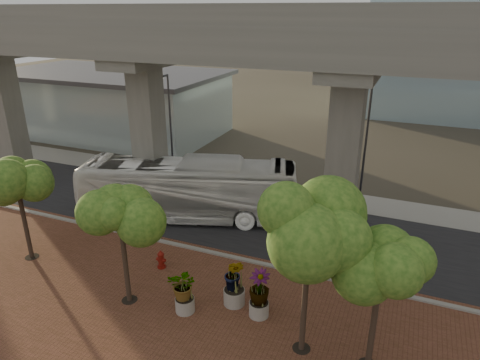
% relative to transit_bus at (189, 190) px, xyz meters
% --- Properties ---
extents(ground, '(160.00, 160.00, 0.00)m').
position_rel_transit_bus_xyz_m(ground, '(2.98, -1.45, -1.87)').
color(ground, '#383328').
rests_on(ground, ground).
extents(brick_plaza, '(70.00, 13.00, 0.06)m').
position_rel_transit_bus_xyz_m(brick_plaza, '(2.98, -9.45, -1.84)').
color(brick_plaza, brown).
rests_on(brick_plaza, ground).
extents(asphalt_road, '(90.00, 8.00, 0.04)m').
position_rel_transit_bus_xyz_m(asphalt_road, '(2.98, 0.55, -1.85)').
color(asphalt_road, black).
rests_on(asphalt_road, ground).
extents(curb_strip, '(70.00, 0.25, 0.16)m').
position_rel_transit_bus_xyz_m(curb_strip, '(2.98, -3.45, -1.79)').
color(curb_strip, gray).
rests_on(curb_strip, ground).
extents(far_sidewalk, '(90.00, 3.00, 0.06)m').
position_rel_transit_bus_xyz_m(far_sidewalk, '(2.98, 6.05, -1.84)').
color(far_sidewalk, gray).
rests_on(far_sidewalk, ground).
extents(transit_viaduct, '(72.00, 5.60, 12.40)m').
position_rel_transit_bus_xyz_m(transit_viaduct, '(2.98, 0.55, 5.41)').
color(transit_viaduct, gray).
rests_on(transit_viaduct, ground).
extents(station_pavilion, '(23.00, 13.00, 6.30)m').
position_rel_transit_bus_xyz_m(station_pavilion, '(-17.02, 14.55, 1.34)').
color(station_pavilion, '#A7BABF').
rests_on(station_pavilion, ground).
extents(transit_bus, '(13.78, 6.92, 3.75)m').
position_rel_transit_bus_xyz_m(transit_bus, '(0.00, 0.00, 0.00)').
color(transit_bus, white).
rests_on(transit_bus, ground).
extents(fire_hydrant, '(0.48, 0.43, 0.95)m').
position_rel_transit_bus_xyz_m(fire_hydrant, '(1.40, -5.62, -1.36)').
color(fire_hydrant, maroon).
rests_on(fire_hydrant, ground).
extents(planter_front, '(1.86, 1.86, 2.04)m').
position_rel_transit_bus_xyz_m(planter_front, '(4.15, -8.10, -0.57)').
color(planter_front, gray).
rests_on(planter_front, ground).
extents(planter_right, '(2.06, 2.06, 2.20)m').
position_rel_transit_bus_xyz_m(planter_right, '(7.17, -7.15, -0.48)').
color(planter_right, '#A9A699').
rests_on(planter_right, ground).
extents(planter_left, '(2.09, 2.09, 2.30)m').
position_rel_transit_bus_xyz_m(planter_left, '(5.90, -6.83, -0.42)').
color(planter_left, '#ADA79D').
rests_on(planter_left, ground).
extents(street_tree_far_west, '(3.72, 3.72, 6.41)m').
position_rel_transit_bus_xyz_m(street_tree_far_west, '(-5.42, -7.38, 2.88)').
color(street_tree_far_west, '#423125').
rests_on(street_tree_far_west, ground).
extents(street_tree_near_west, '(3.27, 3.27, 5.61)m').
position_rel_transit_bus_xyz_m(street_tree_near_west, '(1.48, -8.40, 2.28)').
color(street_tree_near_west, '#423125').
rests_on(street_tree_near_west, ground).
extents(street_tree_near_east, '(4.17, 4.17, 7.00)m').
position_rel_transit_bus_xyz_m(street_tree_near_east, '(9.34, -8.33, 3.26)').
color(street_tree_near_east, '#423125').
rests_on(street_tree_near_east, ground).
extents(street_tree_far_east, '(3.41, 3.41, 5.81)m').
position_rel_transit_bus_xyz_m(street_tree_far_east, '(11.79, -8.20, 2.43)').
color(street_tree_far_east, '#423125').
rests_on(street_tree_far_east, ground).
extents(streetlamp_west, '(0.39, 1.13, 7.80)m').
position_rel_transit_bus_xyz_m(streetlamp_west, '(-4.62, 5.61, 2.68)').
color(streetlamp_west, '#303035').
rests_on(streetlamp_west, ground).
extents(streetlamp_east, '(0.41, 1.21, 8.33)m').
position_rel_transit_bus_xyz_m(streetlamp_east, '(9.60, 4.80, 2.99)').
color(streetlamp_east, '#2B2C30').
rests_on(streetlamp_east, ground).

